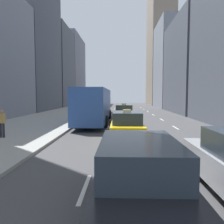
# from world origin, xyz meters

# --- Properties ---
(sidewalk_left) EXTENTS (8.00, 66.00, 0.15)m
(sidewalk_left) POSITION_xyz_m (-7.00, 27.00, 0.07)
(sidewalk_left) COLOR #9E9E99
(sidewalk_left) RESTS_ON ground
(lane_markings) EXTENTS (5.72, 56.00, 0.01)m
(lane_markings) POSITION_xyz_m (2.60, 23.00, 0.01)
(lane_markings) COLOR white
(lane_markings) RESTS_ON ground
(building_row_left) EXTENTS (6.00, 76.27, 31.71)m
(building_row_left) POSITION_xyz_m (-14.00, 36.01, 11.81)
(building_row_left) COLOR gray
(building_row_left) RESTS_ON ground
(building_row_right) EXTENTS (6.00, 71.13, 35.05)m
(building_row_right) POSITION_xyz_m (12.00, 38.56, 13.64)
(building_row_right) COLOR #4C515B
(building_row_right) RESTS_ON ground
(taxi_lead) EXTENTS (2.02, 4.40, 1.87)m
(taxi_lead) POSITION_xyz_m (1.20, 14.47, 0.88)
(taxi_lead) COLOR yellow
(taxi_lead) RESTS_ON ground
(taxi_second) EXTENTS (2.02, 4.40, 1.87)m
(taxi_second) POSITION_xyz_m (1.20, 23.83, 0.88)
(taxi_second) COLOR yellow
(taxi_second) RESTS_ON ground
(sedan_silver_behind) EXTENTS (2.02, 4.91, 1.73)m
(sedan_silver_behind) POSITION_xyz_m (1.20, 6.71, 0.88)
(sedan_silver_behind) COLOR black
(sedan_silver_behind) RESTS_ON ground
(city_bus) EXTENTS (2.80, 11.61, 3.25)m
(city_bus) POSITION_xyz_m (-1.61, 22.94, 1.79)
(city_bus) COLOR #2D519E
(city_bus) RESTS_ON ground
(pedestrian_far_walking) EXTENTS (0.36, 0.22, 1.65)m
(pedestrian_far_walking) POSITION_xyz_m (-6.20, 14.60, 1.07)
(pedestrian_far_walking) COLOR #23232D
(pedestrian_far_walking) RESTS_ON sidewalk_left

